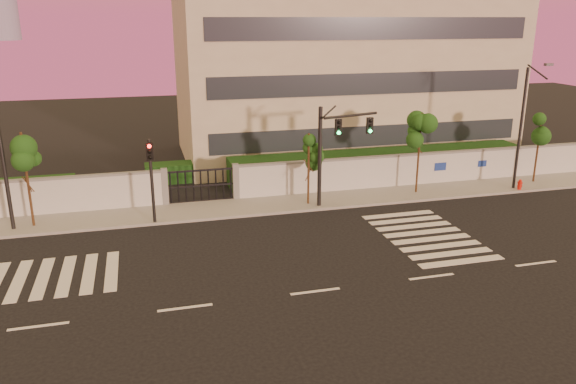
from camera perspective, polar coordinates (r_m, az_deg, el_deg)
ground at (r=22.13m, az=2.79°, el=-10.06°), size 120.00×120.00×0.00m
sidewalk at (r=31.48m, az=-3.01°, el=-1.42°), size 60.00×3.00×0.15m
perimeter_wall at (r=32.61m, az=-3.41°, el=1.07°), size 60.00×0.36×2.20m
hedge_row at (r=35.47m, az=-2.62°, el=2.00°), size 41.00×4.25×1.80m
institutional_building at (r=43.58m, az=5.49°, el=11.94°), size 24.40×12.40×12.25m
road_markings at (r=25.05m, az=-3.31°, el=-6.65°), size 57.00×7.62×0.02m
street_tree_c at (r=30.17m, az=-25.16°, el=3.11°), size 1.54×1.22×4.92m
street_tree_d at (r=30.88m, az=2.14°, el=3.99°), size 1.47×1.17×4.16m
street_tree_e at (r=33.75m, az=13.27°, el=5.65°), size 1.47×1.17×4.91m
street_tree_f at (r=38.52m, az=24.22°, el=5.59°), size 1.53×1.22×4.55m
traffic_signal_main at (r=30.65m, az=4.55°, el=4.84°), size 3.54×1.06×5.66m
traffic_signal_secondary at (r=28.78m, az=-13.74°, el=2.04°), size 0.35×0.34×4.47m
streetlight_east at (r=36.20m, az=22.76°, el=6.48°), size 0.46×1.87×7.77m
fire_hydrant at (r=36.93m, az=22.47°, el=0.61°), size 0.30×0.29×0.78m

